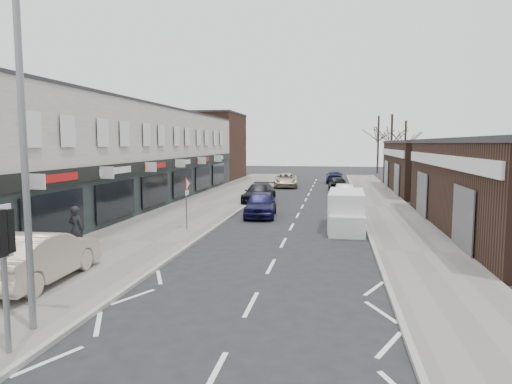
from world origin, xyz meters
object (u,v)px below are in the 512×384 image
at_px(parked_car_left_a, 261,204).
at_px(parked_car_left_c, 286,180).
at_px(pedestrian, 76,229).
at_px(parked_car_left_b, 259,193).
at_px(traffic_light, 2,245).
at_px(parked_car_right_c, 334,177).
at_px(warning_sign, 187,188).
at_px(parked_car_right_a, 345,192).
at_px(white_van, 346,211).
at_px(street_lamp, 30,136).
at_px(parked_car_right_b, 338,184).
at_px(sedan_on_pavement, 39,257).

bearing_deg(parked_car_left_a, parked_car_left_c, 87.01).
xyz_separation_m(pedestrian, parked_car_left_b, (4.49, 17.33, -0.34)).
relative_size(traffic_light, parked_car_left_a, 0.69).
bearing_deg(parked_car_right_c, parked_car_left_c, 49.76).
bearing_deg(traffic_light, warning_sign, 93.10).
xyz_separation_m(traffic_light, parked_car_right_a, (7.49, 28.55, -1.77)).
relative_size(parked_car_left_a, parked_car_right_a, 1.16).
xyz_separation_m(warning_sign, parked_car_left_c, (2.48, 24.22, -1.50)).
bearing_deg(parked_car_left_a, white_van, -36.99).
xyz_separation_m(white_van, parked_car_left_b, (-6.21, 9.63, -0.21)).
relative_size(traffic_light, street_lamp, 0.39).
height_order(street_lamp, white_van, street_lamp).
bearing_deg(traffic_light, white_van, 65.57).
distance_m(parked_car_left_a, parked_car_right_c, 25.36).
distance_m(parked_car_left_b, parked_car_left_c, 12.66).
distance_m(parked_car_left_c, parked_car_right_a, 11.28).
bearing_deg(parked_car_right_b, parked_car_left_b, 56.02).
relative_size(traffic_light, parked_car_right_a, 0.80).
xyz_separation_m(parked_car_left_a, parked_car_left_b, (-1.16, 6.41, -0.05)).
height_order(parked_car_left_b, parked_car_right_c, parked_car_left_b).
bearing_deg(parked_car_right_c, street_lamp, 80.32).
height_order(street_lamp, sedan_on_pavement, street_lamp).
relative_size(warning_sign, parked_car_right_c, 0.59).
bearing_deg(parked_car_left_c, warning_sign, -101.05).
xyz_separation_m(street_lamp, parked_car_right_c, (6.73, 42.95, -3.96)).
bearing_deg(parked_car_left_b, street_lamp, -91.18).
xyz_separation_m(white_van, parked_car_right_a, (0.24, 12.58, -0.29)).
bearing_deg(parked_car_right_c, parked_car_right_a, 92.48).
xyz_separation_m(traffic_light, parked_car_right_b, (6.92, 35.19, -1.72)).
relative_size(street_lamp, white_van, 1.57).
distance_m(pedestrian, parked_car_left_c, 30.41).
xyz_separation_m(warning_sign, parked_car_left_a, (2.96, 5.18, -1.43)).
height_order(traffic_light, pedestrian, traffic_light).
height_order(parked_car_left_a, parked_car_right_a, parked_car_left_a).
bearing_deg(warning_sign, parked_car_right_b, 70.07).
bearing_deg(parked_car_right_a, parked_car_left_a, 65.34).
relative_size(sedan_on_pavement, parked_car_left_b, 0.99).
relative_size(warning_sign, parked_car_right_a, 0.69).
xyz_separation_m(warning_sign, sedan_on_pavement, (-1.69, -9.46, -1.28)).
xyz_separation_m(sedan_on_pavement, parked_car_right_c, (9.05, 39.62, -0.26)).
distance_m(sedan_on_pavement, parked_car_left_c, 33.94).
relative_size(pedestrian, parked_car_right_b, 0.46).
relative_size(parked_car_left_a, parked_car_left_b, 0.91).
height_order(street_lamp, parked_car_right_a, street_lamp).
bearing_deg(parked_car_left_b, parked_car_left_c, 88.49).
bearing_deg(parked_car_right_b, parked_car_left_a, 71.10).
relative_size(warning_sign, sedan_on_pavement, 0.55).
height_order(pedestrian, parked_car_left_b, pedestrian).
height_order(street_lamp, warning_sign, street_lamp).
distance_m(traffic_light, parked_car_right_c, 44.69).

